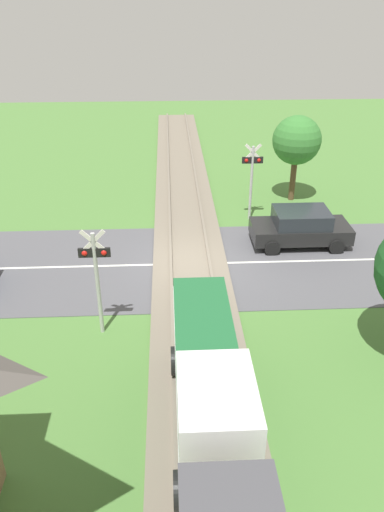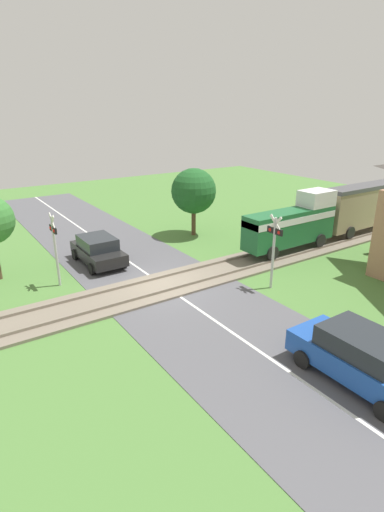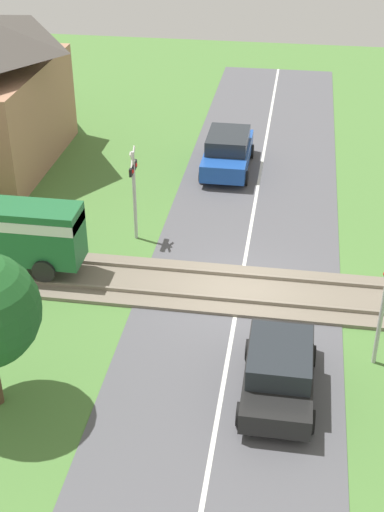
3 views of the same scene
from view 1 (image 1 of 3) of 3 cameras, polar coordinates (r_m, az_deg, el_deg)
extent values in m
plane|color=#4C7A38|center=(18.92, -0.23, -0.95)|extent=(60.00, 60.00, 0.00)
cube|color=#515156|center=(18.91, -0.23, -0.92)|extent=(48.00, 6.40, 0.02)
cube|color=silver|center=(18.91, -0.23, -0.89)|extent=(48.00, 0.12, 0.00)
cube|color=#756B5B|center=(18.89, -0.23, -0.79)|extent=(2.80, 48.00, 0.12)
cube|color=slate|center=(18.87, 1.95, -0.42)|extent=(0.10, 48.00, 0.12)
cube|color=slate|center=(18.82, -2.42, -0.53)|extent=(0.10, 48.00, 0.12)
cube|color=#1E6033|center=(11.41, 1.70, -14.41)|extent=(1.35, 5.99, 1.90)
cube|color=silver|center=(11.05, 1.73, -12.43)|extent=(1.37, 5.99, 0.36)
cube|color=silver|center=(8.98, 2.85, -16.75)|extent=(1.35, 1.92, 0.90)
cylinder|color=black|center=(13.52, 4.12, -11.66)|extent=(0.14, 0.76, 0.76)
cylinder|color=black|center=(13.44, -2.12, -11.88)|extent=(0.14, 0.76, 0.76)
cylinder|color=black|center=(10.92, 6.61, -24.76)|extent=(0.14, 0.76, 0.76)
cylinder|color=black|center=(10.82, -1.74, -25.20)|extent=(0.14, 0.76, 0.76)
cube|color=black|center=(20.58, 12.24, 2.81)|extent=(3.91, 1.75, 0.60)
cube|color=#23282D|center=(20.33, 12.41, 4.33)|extent=(2.15, 1.61, 0.60)
cylinder|color=black|center=(19.66, 9.16, 0.87)|extent=(0.60, 0.18, 0.60)
cylinder|color=black|center=(21.19, 8.27, 3.08)|extent=(0.60, 0.18, 0.60)
cylinder|color=black|center=(20.33, 16.19, 1.01)|extent=(0.60, 0.18, 0.60)
cylinder|color=black|center=(21.81, 14.85, 3.15)|extent=(0.60, 0.18, 0.60)
cylinder|color=#B7B7B7|center=(22.14, 6.78, 8.19)|extent=(0.12, 0.12, 3.35)
cube|color=black|center=(21.79, 6.94, 10.83)|extent=(0.90, 0.08, 0.28)
sphere|color=red|center=(21.83, 7.65, 10.82)|extent=(0.18, 0.18, 0.18)
sphere|color=red|center=(21.74, 6.22, 10.83)|extent=(0.18, 0.18, 0.18)
cube|color=silver|center=(21.68, 6.99, 11.71)|extent=(0.72, 0.04, 0.72)
cube|color=silver|center=(21.68, 6.99, 11.71)|extent=(0.72, 0.04, 0.72)
cylinder|color=#B7B7B7|center=(14.75, -10.72, -3.28)|extent=(0.12, 0.12, 3.35)
cube|color=black|center=(14.22, -11.10, 0.39)|extent=(0.90, 0.08, 0.28)
sphere|color=red|center=(14.26, -12.17, 0.36)|extent=(0.18, 0.18, 0.18)
sphere|color=red|center=(14.18, -10.02, 0.42)|extent=(0.18, 0.18, 0.18)
cube|color=silver|center=(14.06, -11.24, 1.66)|extent=(0.72, 0.04, 0.72)
cube|color=silver|center=(14.06, -11.24, 1.66)|extent=(0.72, 0.04, 0.72)
cylinder|color=brown|center=(24.90, 11.44, 8.50)|extent=(0.28, 0.28, 1.98)
sphere|color=#387A33|center=(24.32, 11.89, 12.83)|extent=(2.27, 2.27, 2.27)
camera|label=2|loc=(28.58, -34.94, 20.95)|focal=28.00mm
camera|label=3|loc=(26.68, 51.63, 27.00)|focal=50.00mm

